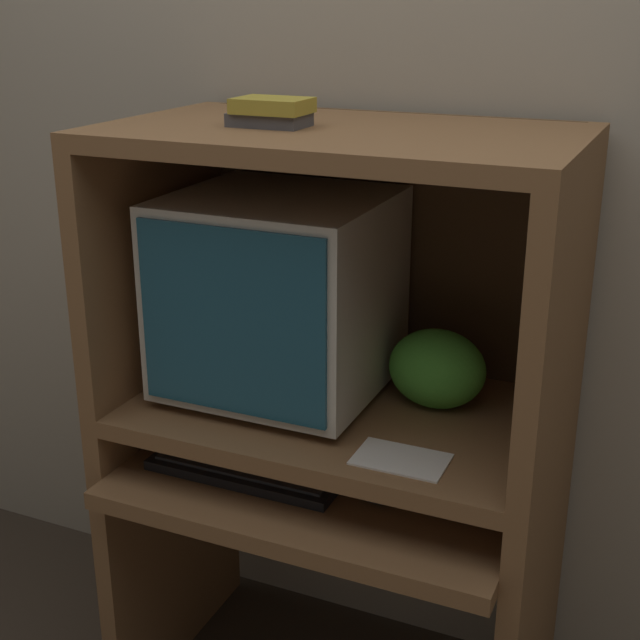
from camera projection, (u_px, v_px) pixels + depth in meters
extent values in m
cube|color=#B2A893|center=(400.00, 114.00, 1.93)|extent=(6.00, 0.06, 2.60)
cube|color=brown|center=(175.00, 538.00, 2.15)|extent=(0.04, 0.54, 0.62)
cube|color=brown|center=(529.00, 635.00, 1.82)|extent=(0.04, 0.54, 0.62)
cube|color=brown|center=(312.00, 498.00, 1.77)|extent=(0.81, 0.39, 0.04)
cube|color=brown|center=(165.00, 397.00, 2.02)|extent=(0.04, 0.54, 0.13)
cube|color=brown|center=(545.00, 474.00, 1.69)|extent=(0.04, 0.54, 0.13)
cube|color=brown|center=(339.00, 412.00, 1.84)|extent=(0.81, 0.54, 0.04)
cube|color=brown|center=(156.00, 250.00, 1.90)|extent=(0.04, 0.54, 0.56)
cube|color=brown|center=(562.00, 302.00, 1.58)|extent=(0.04, 0.54, 0.56)
cube|color=brown|center=(341.00, 137.00, 1.65)|extent=(0.81, 0.54, 0.04)
cube|color=#48321E|center=(385.00, 242.00, 1.96)|extent=(0.81, 0.01, 0.56)
cylinder|color=beige|center=(282.00, 384.00, 1.90)|extent=(0.23, 0.23, 0.02)
cube|color=beige|center=(280.00, 291.00, 1.83)|extent=(0.42, 0.41, 0.40)
cube|color=navy|center=(231.00, 323.00, 1.66)|extent=(0.39, 0.01, 0.36)
cube|color=black|center=(249.00, 467.00, 1.83)|extent=(0.41, 0.16, 0.02)
cube|color=#333335|center=(249.00, 462.00, 1.82)|extent=(0.37, 0.13, 0.01)
ellipsoid|color=black|center=(378.00, 494.00, 1.72)|extent=(0.07, 0.05, 0.03)
ellipsoid|color=green|center=(437.00, 369.00, 1.80)|extent=(0.20, 0.15, 0.16)
cube|color=#4C4C51|center=(269.00, 120.00, 1.65)|extent=(0.14, 0.09, 0.02)
cube|color=gold|center=(272.00, 106.00, 1.64)|extent=(0.14, 0.10, 0.03)
cube|color=white|center=(401.00, 459.00, 1.61)|extent=(0.17, 0.11, 0.00)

